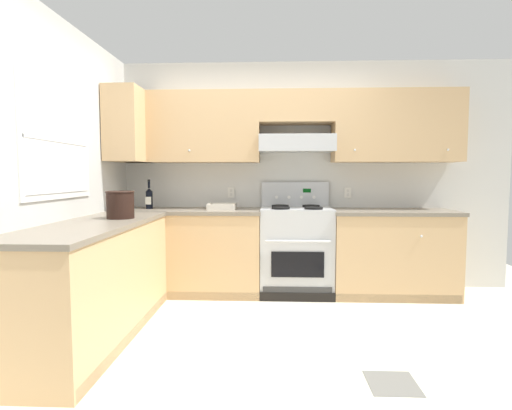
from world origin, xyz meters
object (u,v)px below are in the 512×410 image
stove (296,249)px  bowl (222,207)px  bucket (120,204)px  wine_bottle (149,198)px

stove → bowl: bearing=179.9°
stove → bucket: (-1.55, -0.93, 0.55)m
bowl → stove: bearing=-0.1°
stove → bowl: 0.92m
wine_bottle → bucket: size_ratio=1.34×
wine_bottle → bowl: (0.81, -0.04, -0.10)m
bowl → bucket: 1.20m
stove → wine_bottle: wine_bottle is taller
stove → bowl: (-0.80, 0.00, 0.45)m
bowl → bucket: bearing=-128.7°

